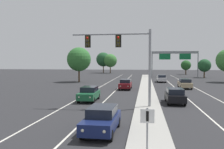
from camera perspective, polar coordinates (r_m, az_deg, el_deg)
name	(u,v)px	position (r m, az deg, el deg)	size (l,w,h in m)	color
median_island	(148,103)	(25.29, 8.39, -6.72)	(2.40, 110.00, 0.15)	#9E9B93
lane_stripe_oncoming_center	(112,94)	(32.52, -0.06, -4.66)	(0.14, 100.00, 0.01)	silver
lane_stripe_receding_center	(184,95)	(32.60, 16.59, -4.76)	(0.14, 100.00, 0.01)	silver
edge_stripe_left	(88,94)	(33.13, -5.74, -4.53)	(0.14, 100.00, 0.01)	silver
edge_stripe_right	(211,96)	(33.26, 22.24, -4.71)	(0.14, 100.00, 0.01)	silver
overhead_signal_mast	(125,51)	(22.98, 2.99, 5.47)	(7.54, 0.44, 7.20)	gray
median_sign_post	(147,126)	(10.69, 8.31, -11.82)	(0.60, 0.10, 2.20)	gray
car_oncoming_navy	(102,119)	(15.03, -2.38, -10.47)	(1.91, 4.50, 1.58)	#141E4C
car_oncoming_green	(89,94)	(27.01, -5.41, -4.48)	(1.88, 4.49, 1.58)	#195633
car_oncoming_darkred	(125,84)	(38.31, 3.19, -2.28)	(1.84, 4.48, 1.58)	#5B0F14
car_receding_black	(175,95)	(26.19, 14.59, -4.80)	(1.83, 4.47, 1.58)	black
car_receding_tan	(185,83)	(41.12, 16.79, -2.04)	(1.83, 4.47, 1.58)	tan
car_receding_silver	(161,78)	(52.80, 11.57, -0.90)	(1.85, 4.48, 1.58)	#B7B7BC
highway_sign_gantry	(175,56)	(72.54, 14.58, 4.32)	(13.28, 0.42, 7.50)	gray
tree_far_left_b	(79,59)	(53.03, -7.79, 3.56)	(5.18, 5.18, 7.50)	#4C3823
tree_far_left_c	(110,61)	(94.35, -0.40, 3.29)	(5.16, 5.16, 7.46)	#4C3823
tree_far_left_a	(103,59)	(96.46, -2.05, 3.56)	(5.64, 5.64, 8.16)	#4C3823
tree_far_right_c	(186,65)	(87.00, 17.01, 2.11)	(3.42, 3.42, 4.95)	#4C3823
tree_far_right_a	(204,66)	(71.29, 20.93, 1.99)	(3.56, 3.56, 5.15)	#4C3823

